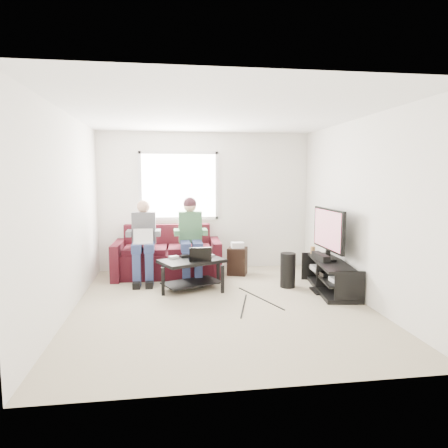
# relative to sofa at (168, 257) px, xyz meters

# --- Properties ---
(floor) EXTENTS (4.50, 4.50, 0.00)m
(floor) POSITION_rel_sofa_xyz_m (0.73, -1.81, -0.33)
(floor) COLOR tan
(floor) RESTS_ON ground
(ceiling) EXTENTS (4.50, 4.50, 0.00)m
(ceiling) POSITION_rel_sofa_xyz_m (0.73, -1.81, 2.27)
(ceiling) COLOR white
(ceiling) RESTS_ON wall_back
(wall_back) EXTENTS (4.50, 0.00, 4.50)m
(wall_back) POSITION_rel_sofa_xyz_m (0.73, 0.44, 0.97)
(wall_back) COLOR white
(wall_back) RESTS_ON floor
(wall_front) EXTENTS (4.50, 0.00, 4.50)m
(wall_front) POSITION_rel_sofa_xyz_m (0.73, -4.06, 0.97)
(wall_front) COLOR white
(wall_front) RESTS_ON floor
(wall_left) EXTENTS (0.00, 4.50, 4.50)m
(wall_left) POSITION_rel_sofa_xyz_m (-1.27, -1.81, 0.97)
(wall_left) COLOR white
(wall_left) RESTS_ON floor
(wall_right) EXTENTS (0.00, 4.50, 4.50)m
(wall_right) POSITION_rel_sofa_xyz_m (2.73, -1.81, 0.97)
(wall_right) COLOR white
(wall_right) RESTS_ON floor
(window) EXTENTS (1.48, 0.04, 1.28)m
(window) POSITION_rel_sofa_xyz_m (0.23, 0.42, 1.27)
(window) COLOR white
(window) RESTS_ON wall_back
(sofa) EXTENTS (1.92, 0.97, 0.89)m
(sofa) POSITION_rel_sofa_xyz_m (0.00, 0.00, 0.00)
(sofa) COLOR #471115
(sofa) RESTS_ON floor
(person_left) EXTENTS (0.40, 0.70, 1.37)m
(person_left) POSITION_rel_sofa_xyz_m (-0.40, -0.34, 0.43)
(person_left) COLOR navy
(person_left) RESTS_ON sofa
(person_right) EXTENTS (0.40, 0.71, 1.41)m
(person_right) POSITION_rel_sofa_xyz_m (0.40, -0.32, 0.49)
(person_right) COLOR navy
(person_right) RESTS_ON sofa
(laptop_silver) EXTENTS (0.33, 0.23, 0.24)m
(laptop_silver) POSITION_rel_sofa_xyz_m (-0.40, -0.53, 0.41)
(laptop_silver) COLOR silver
(laptop_silver) RESTS_ON person_left
(coffee_table) EXTENTS (1.12, 0.94, 0.48)m
(coffee_table) POSITION_rel_sofa_xyz_m (0.37, -1.00, 0.03)
(coffee_table) COLOR black
(coffee_table) RESTS_ON floor
(laptop_black) EXTENTS (0.40, 0.35, 0.24)m
(laptop_black) POSITION_rel_sofa_xyz_m (0.49, -1.08, 0.27)
(laptop_black) COLOR black
(laptop_black) RESTS_ON coffee_table
(controller_a) EXTENTS (0.17, 0.15, 0.04)m
(controller_a) POSITION_rel_sofa_xyz_m (0.09, -0.88, 0.17)
(controller_a) COLOR silver
(controller_a) RESTS_ON coffee_table
(controller_b) EXTENTS (0.16, 0.13, 0.04)m
(controller_b) POSITION_rel_sofa_xyz_m (0.27, -0.82, 0.17)
(controller_b) COLOR black
(controller_b) RESTS_ON coffee_table
(controller_c) EXTENTS (0.17, 0.15, 0.04)m
(controller_c) POSITION_rel_sofa_xyz_m (0.67, -0.85, 0.17)
(controller_c) COLOR gray
(controller_c) RESTS_ON coffee_table
(tv_stand) EXTENTS (0.62, 1.47, 0.47)m
(tv_stand) POSITION_rel_sofa_xyz_m (2.50, -1.37, -0.12)
(tv_stand) COLOR black
(tv_stand) RESTS_ON floor
(tv) EXTENTS (0.12, 1.10, 0.81)m
(tv) POSITION_rel_sofa_xyz_m (2.50, -1.27, 0.60)
(tv) COLOR black
(tv) RESTS_ON tv_stand
(soundbar) EXTENTS (0.12, 0.50, 0.10)m
(soundbar) POSITION_rel_sofa_xyz_m (2.38, -1.27, 0.19)
(soundbar) COLOR black
(soundbar) RESTS_ON tv_stand
(drink_cup) EXTENTS (0.08, 0.08, 0.12)m
(drink_cup) POSITION_rel_sofa_xyz_m (2.45, -0.74, 0.20)
(drink_cup) COLOR #AE804B
(drink_cup) RESTS_ON tv_stand
(console_white) EXTENTS (0.30, 0.22, 0.06)m
(console_white) POSITION_rel_sofa_xyz_m (2.50, -1.77, -0.05)
(console_white) COLOR silver
(console_white) RESTS_ON tv_stand
(console_grey) EXTENTS (0.34, 0.26, 0.08)m
(console_grey) POSITION_rel_sofa_xyz_m (2.50, -1.07, -0.04)
(console_grey) COLOR gray
(console_grey) RESTS_ON tv_stand
(console_black) EXTENTS (0.38, 0.30, 0.07)m
(console_black) POSITION_rel_sofa_xyz_m (2.50, -1.42, -0.04)
(console_black) COLOR black
(console_black) RESTS_ON tv_stand
(subwoofer) EXTENTS (0.24, 0.24, 0.56)m
(subwoofer) POSITION_rel_sofa_xyz_m (1.91, -1.08, -0.05)
(subwoofer) COLOR black
(subwoofer) RESTS_ON floor
(keyboard_floor) EXTENTS (0.16, 0.41, 0.02)m
(keyboard_floor) POSITION_rel_sofa_xyz_m (2.28, -1.40, -0.32)
(keyboard_floor) COLOR black
(keyboard_floor) RESTS_ON floor
(end_table) EXTENTS (0.33, 0.33, 0.59)m
(end_table) POSITION_rel_sofa_xyz_m (1.25, -0.13, -0.06)
(end_table) COLOR black
(end_table) RESTS_ON floor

